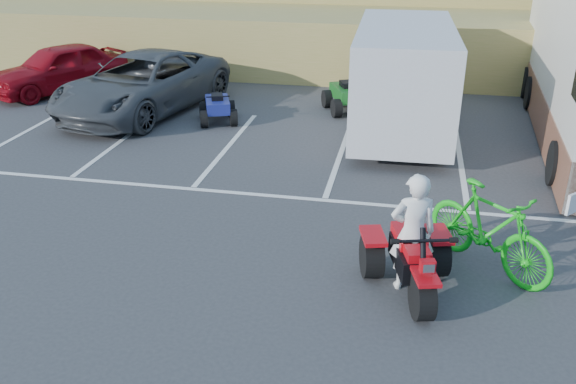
% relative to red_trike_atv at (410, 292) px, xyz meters
% --- Properties ---
extents(ground, '(100.00, 100.00, 0.00)m').
position_rel_red_trike_atv_xyz_m(ground, '(-1.68, 0.49, 0.00)').
color(ground, '#363638').
rests_on(ground, ground).
extents(parking_stripes, '(28.00, 5.16, 0.01)m').
position_rel_red_trike_atv_xyz_m(parking_stripes, '(-0.82, 4.56, 0.00)').
color(parking_stripes, white).
rests_on(parking_stripes, ground).
extents(grass_embankment, '(40.00, 8.50, 3.10)m').
position_rel_red_trike_atv_xyz_m(grass_embankment, '(-1.68, 15.98, 1.42)').
color(grass_embankment, '#9C9146').
rests_on(grass_embankment, ground).
extents(red_trike_atv, '(1.71, 2.03, 1.14)m').
position_rel_red_trike_atv_xyz_m(red_trike_atv, '(0.00, 0.00, 0.00)').
color(red_trike_atv, '#BC0A13').
rests_on(red_trike_atv, ground).
extents(rider, '(0.75, 0.58, 1.81)m').
position_rel_red_trike_atv_xyz_m(rider, '(-0.04, 0.15, 0.91)').
color(rider, white).
rests_on(rider, ground).
extents(green_dirt_bike, '(2.09, 2.05, 1.37)m').
position_rel_red_trike_atv_xyz_m(green_dirt_bike, '(1.11, 0.90, 0.69)').
color(green_dirt_bike, '#14BF19').
rests_on(green_dirt_bike, ground).
extents(grey_pickup, '(3.91, 6.23, 1.60)m').
position_rel_red_trike_atv_xyz_m(grey_pickup, '(-7.52, 7.79, 0.80)').
color(grey_pickup, '#3F4246').
rests_on(grey_pickup, ground).
extents(red_car, '(3.72, 4.57, 1.46)m').
position_rel_red_trike_atv_xyz_m(red_car, '(-10.98, 9.33, 0.73)').
color(red_car, maroon).
rests_on(red_car, ground).
extents(cargo_trailer, '(2.43, 5.73, 2.65)m').
position_rel_red_trike_atv_xyz_m(cargo_trailer, '(-0.42, 7.36, 1.43)').
color(cargo_trailer, silver).
rests_on(cargo_trailer, ground).
extents(quad_atv_blue, '(1.35, 1.54, 0.84)m').
position_rel_red_trike_atv_xyz_m(quad_atv_blue, '(-5.21, 7.28, 0.00)').
color(quad_atv_blue, navy).
rests_on(quad_atv_blue, ground).
extents(quad_atv_green, '(1.58, 1.77, 0.95)m').
position_rel_red_trike_atv_xyz_m(quad_atv_green, '(-1.94, 8.93, 0.00)').
color(quad_atv_green, '#14591A').
rests_on(quad_atv_green, ground).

